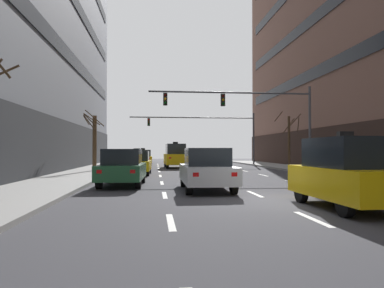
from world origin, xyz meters
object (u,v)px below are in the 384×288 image
(taxi_driving_0, at_px, (137,163))
(traffic_signal_0, at_px, (252,109))
(taxi_driving_4, at_px, (175,156))
(street_tree_0, at_px, (94,141))
(car_driving_3, at_px, (204,158))
(car_driving_1, at_px, (206,170))
(car_driving_5, at_px, (123,168))
(street_tree_1, at_px, (289,139))
(taxi_driving_6, at_px, (345,173))
(traffic_signal_1, at_px, (211,127))
(taxi_driving_2, at_px, (143,158))

(taxi_driving_0, xyz_separation_m, traffic_signal_0, (7.92, -0.04, 3.74))
(taxi_driving_4, height_order, traffic_signal_0, traffic_signal_0)
(street_tree_0, bearing_deg, car_driving_3, 51.37)
(car_driving_1, relative_size, traffic_signal_0, 0.41)
(taxi_driving_0, height_order, street_tree_0, street_tree_0)
(car_driving_5, height_order, street_tree_1, street_tree_1)
(taxi_driving_4, bearing_deg, street_tree_1, -14.74)
(car_driving_1, relative_size, taxi_driving_6, 1.11)
(taxi_driving_0, relative_size, traffic_signal_1, 0.32)
(taxi_driving_2, relative_size, taxi_driving_4, 0.98)
(taxi_driving_0, height_order, car_driving_1, taxi_driving_0)
(car_driving_1, bearing_deg, taxi_driving_2, 97.58)
(taxi_driving_2, bearing_deg, taxi_driving_6, -77.72)
(taxi_driving_4, relative_size, traffic_signal_1, 0.34)
(traffic_signal_1, bearing_deg, taxi_driving_6, -91.52)
(taxi_driving_6, xyz_separation_m, street_tree_0, (-9.86, 17.90, 1.35))
(traffic_signal_1, bearing_deg, car_driving_5, -108.98)
(car_driving_1, bearing_deg, traffic_signal_0, 64.84)
(car_driving_3, bearing_deg, street_tree_1, -53.75)
(car_driving_5, xyz_separation_m, street_tree_0, (-3.02, 10.62, 1.51))
(car_driving_1, relative_size, taxi_driving_4, 0.98)
(taxi_driving_2, relative_size, street_tree_0, 1.04)
(taxi_driving_0, height_order, taxi_driving_2, taxi_driving_2)
(car_driving_1, xyz_separation_m, street_tree_0, (-6.61, 12.92, 1.49))
(car_driving_3, relative_size, taxi_driving_4, 0.96)
(taxi_driving_2, relative_size, traffic_signal_0, 0.40)
(car_driving_3, xyz_separation_m, taxi_driving_4, (-3.59, -6.18, 0.30))
(taxi_driving_4, height_order, taxi_driving_6, taxi_driving_4)
(street_tree_1, bearing_deg, traffic_signal_1, 126.95)
(car_driving_3, height_order, traffic_signal_1, traffic_signal_1)
(car_driving_1, height_order, traffic_signal_1, traffic_signal_1)
(taxi_driving_2, relative_size, traffic_signal_1, 0.34)
(taxi_driving_4, height_order, car_driving_5, taxi_driving_4)
(taxi_driving_4, xyz_separation_m, taxi_driving_6, (3.42, -24.28, -0.12))
(car_driving_1, xyz_separation_m, traffic_signal_1, (4.03, 24.45, 3.37))
(car_driving_3, bearing_deg, traffic_signal_1, -59.53)
(traffic_signal_1, distance_m, street_tree_0, 15.80)
(taxi_driving_2, xyz_separation_m, traffic_signal_1, (7.44, -1.16, 3.38))
(car_driving_5, relative_size, street_tree_0, 1.03)
(street_tree_0, distance_m, street_tree_1, 16.93)
(car_driving_5, height_order, street_tree_0, street_tree_0)
(taxi_driving_0, xyz_separation_m, street_tree_0, (-3.32, 3.04, 1.56))
(taxi_driving_2, relative_size, car_driving_5, 1.00)
(taxi_driving_0, relative_size, street_tree_1, 0.84)
(car_driving_5, xyz_separation_m, taxi_driving_6, (6.84, -7.28, 0.16))
(taxi_driving_0, distance_m, street_tree_0, 4.76)
(taxi_driving_0, height_order, car_driving_3, taxi_driving_0)
(street_tree_1, bearing_deg, traffic_signal_0, -127.71)
(car_driving_3, bearing_deg, taxi_driving_4, -120.16)
(traffic_signal_0, bearing_deg, car_driving_1, -115.16)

